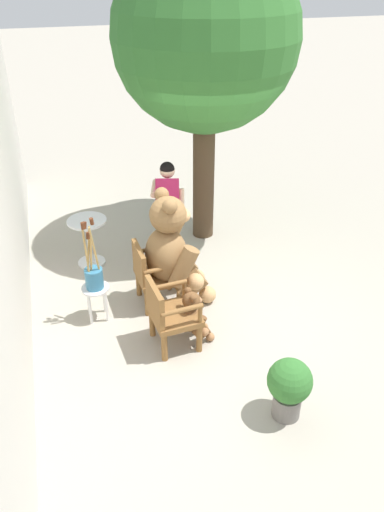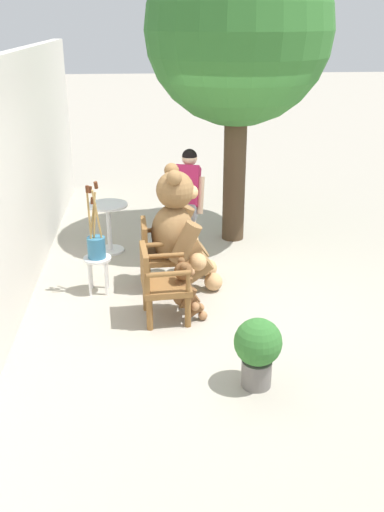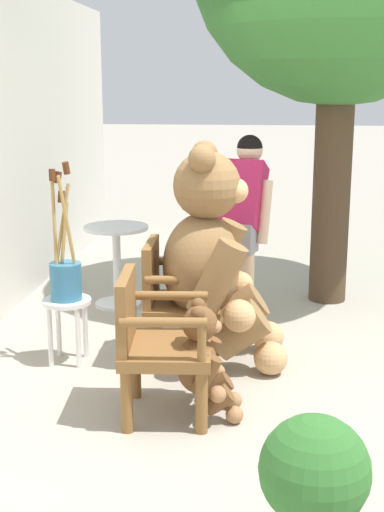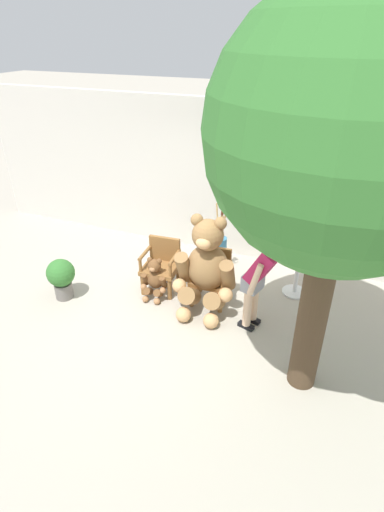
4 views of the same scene
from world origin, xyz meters
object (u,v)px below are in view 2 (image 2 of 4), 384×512
(teddy_bear_large, at_px, (179,229))
(patio_tree, at_px, (242,35))
(teddy_bear_small, at_px, (185,290))
(wooden_chair_left, at_px, (160,281))
(wooden_chair_right, at_px, (158,252))
(person_visitor, at_px, (187,197))
(potted_plant, at_px, (258,348))
(round_side_table, at_px, (109,222))
(white_stool, at_px, (98,265))
(brush_bucket, at_px, (96,243))

(teddy_bear_large, bearing_deg, patio_tree, -29.81)
(teddy_bear_large, distance_m, teddy_bear_small, 0.95)
(wooden_chair_left, bearing_deg, teddy_bear_large, -17.00)
(wooden_chair_right, xyz_separation_m, person_visitor, (0.85, -0.42, 0.45))
(potted_plant, bearing_deg, teddy_bear_large, 14.66)
(round_side_table, bearing_deg, person_visitor, -108.31)
(teddy_bear_small, distance_m, white_stool, 1.26)
(round_side_table, height_order, potted_plant, round_side_table)
(teddy_bear_small, xyz_separation_m, person_visitor, (1.70, -0.14, 0.56))
(patio_tree, bearing_deg, teddy_bear_small, 159.38)
(teddy_bear_large, relative_size, round_side_table, 2.14)
(teddy_bear_small, bearing_deg, wooden_chair_right, 18.21)
(wooden_chair_right, xyz_separation_m, potted_plant, (-2.20, -0.84, -0.07))
(teddy_bear_small, distance_m, patio_tree, 3.77)
(brush_bucket, bearing_deg, teddy_bear_small, -125.62)
(teddy_bear_large, bearing_deg, person_visitor, -10.26)
(round_side_table, bearing_deg, wooden_chair_left, -161.84)
(wooden_chair_right, height_order, patio_tree, patio_tree)
(wooden_chair_right, height_order, teddy_bear_small, wooden_chair_right)
(person_visitor, height_order, patio_tree, patio_tree)
(teddy_bear_large, relative_size, teddy_bear_small, 2.19)
(brush_bucket, bearing_deg, wooden_chair_right, -81.45)
(wooden_chair_right, bearing_deg, round_side_table, 29.23)
(white_stool, bearing_deg, teddy_bear_small, -125.70)
(wooden_chair_right, relative_size, person_visitor, 0.57)
(white_stool, distance_m, round_side_table, 1.33)
(teddy_bear_large, xyz_separation_m, person_visitor, (0.84, -0.15, 0.15))
(teddy_bear_large, bearing_deg, wooden_chair_left, 163.00)
(person_visitor, bearing_deg, potted_plant, -172.08)
(wooden_chair_right, height_order, teddy_bear_large, teddy_bear_large)
(wooden_chair_right, bearing_deg, teddy_bear_large, -88.58)
(round_side_table, relative_size, patio_tree, 0.17)
(wooden_chair_left, relative_size, brush_bucket, 0.89)
(white_stool, relative_size, potted_plant, 0.68)
(person_visitor, bearing_deg, teddy_bear_large, 169.74)
(round_side_table, bearing_deg, patio_tree, -75.28)
(teddy_bear_large, bearing_deg, white_stool, 96.66)
(wooden_chair_left, relative_size, teddy_bear_small, 1.22)
(teddy_bear_large, distance_m, brush_bucket, 1.03)
(teddy_bear_large, bearing_deg, wooden_chair_right, 91.42)
(wooden_chair_right, bearing_deg, white_stool, 98.49)
(brush_bucket, bearing_deg, white_stool, -59.96)
(person_visitor, distance_m, potted_plant, 3.12)
(teddy_bear_small, bearing_deg, brush_bucket, 54.38)
(white_stool, height_order, round_side_table, round_side_table)
(round_side_table, bearing_deg, wooden_chair_right, -150.77)
(round_side_table, xyz_separation_m, potted_plant, (-3.42, -1.52, -0.05))
(potted_plant, bearing_deg, person_visitor, 7.92)
(teddy_bear_large, xyz_separation_m, white_stool, (-0.12, 1.01, -0.40))
(person_visitor, bearing_deg, patio_tree, -43.65)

